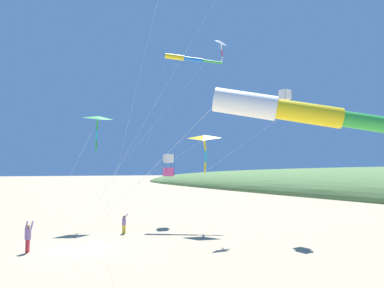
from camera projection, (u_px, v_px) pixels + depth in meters
The scene contains 10 objects.
ground_plane at pixel (83, 249), 20.44m from camera, with size 600.00×600.00×0.00m, color tan.
person_adult_flyer at pixel (28, 236), 19.60m from camera, with size 0.52×0.59×1.68m.
person_child_green_jacket at pixel (124, 223), 25.52m from camera, with size 0.49×0.43×1.40m.
kite_windsock_striped_overhead at pixel (303, 113), 10.96m from camera, with size 8.83×15.14×7.14m.
kite_delta_yellow_midlevel at pixel (221, 44), 28.71m from camera, with size 13.44×2.25×15.08m.
kite_delta_white_trailing at pixel (98, 119), 29.55m from camera, with size 6.35×8.49×9.12m.
kite_windsock_rainbow_low_near at pixel (185, 58), 34.15m from camera, with size 8.96×3.80×15.81m.
kite_box_black_fish_shape at pixel (168, 165), 30.21m from camera, with size 11.51×4.93×5.88m.
kite_box_orange_high_right at pixel (285, 102), 25.79m from camera, with size 13.56×1.73×10.31m.
kite_delta_checkered_midright at pixel (204, 138), 27.76m from camera, with size 13.59×3.55×7.42m.
Camera 1 is at (-4.62, -21.26, 4.48)m, focal length 33.44 mm.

